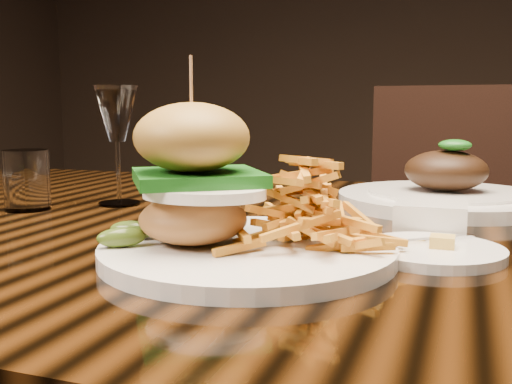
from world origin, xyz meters
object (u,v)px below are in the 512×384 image
(burger_plate, at_px, (246,205))
(chair_far, at_px, (449,245))
(dining_table, at_px, (286,284))
(wine_glass, at_px, (117,118))
(far_dish, at_px, (445,193))

(burger_plate, bearing_deg, chair_far, 58.77)
(dining_table, bearing_deg, wine_glass, 167.80)
(dining_table, xyz_separation_m, burger_plate, (0.01, -0.17, 0.13))
(burger_plate, distance_m, far_dish, 0.42)
(wine_glass, relative_size, chair_far, 0.18)
(wine_glass, xyz_separation_m, far_dish, (0.46, 0.15, -0.11))
(dining_table, bearing_deg, burger_plate, -86.23)
(wine_glass, distance_m, chair_far, 1.01)
(burger_plate, bearing_deg, wine_glass, 118.50)
(dining_table, distance_m, chair_far, 0.92)
(chair_far, bearing_deg, far_dish, -85.03)
(far_dish, relative_size, chair_far, 0.33)
(burger_plate, distance_m, wine_glass, 0.38)
(wine_glass, bearing_deg, far_dish, 18.55)
(dining_table, distance_m, far_dish, 0.30)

